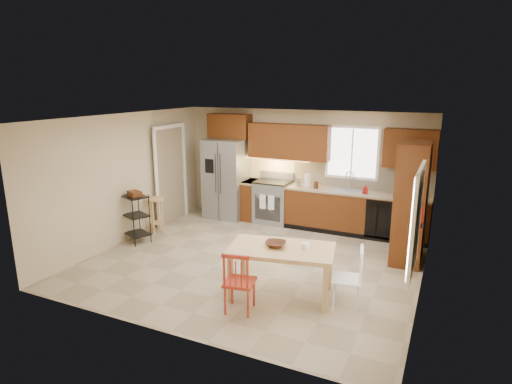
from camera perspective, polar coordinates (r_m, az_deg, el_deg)
The scene contains 33 objects.
floor at distance 7.64m, azimuth -0.28°, elevation -9.18°, with size 5.50×5.50×0.00m, color tan.
ceiling at distance 7.04m, azimuth -0.31°, elevation 9.86°, with size 5.50×5.00×0.02m, color silver.
wall_back at distance 9.51m, azimuth 6.12°, elevation 3.31°, with size 5.50×0.02×2.50m, color #CCB793.
wall_front at distance 5.18m, azimuth -12.17°, elevation -6.24°, with size 5.50×0.02×2.50m, color #CCB793.
wall_left at distance 8.74m, azimuth -16.86°, elevation 1.81°, with size 0.02×5.00×2.50m, color #CCB793.
wall_right at distance 6.60m, azimuth 21.89°, elevation -2.52°, with size 0.02×5.00×2.50m, color #CCB793.
refrigerator at distance 9.91m, azimuth -3.98°, elevation 1.80°, with size 0.92×0.75×1.82m, color gray.
range_stove at distance 9.59m, azimuth 2.28°, elevation -1.37°, with size 0.76×0.63×0.92m, color gray.
base_cabinet_narrow at distance 9.82m, azimuth -0.65°, elevation -1.05°, with size 0.30×0.60×0.90m, color #592D10.
base_cabinet_run at distance 9.09m, azimuth 13.10°, elevation -2.68°, with size 2.92×0.60×0.90m, color #592D10.
dishwasher at distance 8.73m, azimuth 16.29°, elevation -3.60°, with size 0.60×0.02×0.78m, color black.
backsplash at distance 9.19m, azimuth 13.72°, elevation 2.13°, with size 2.92×0.03×0.55m, color beige.
upper_over_fridge at distance 9.90m, azimuth -3.54°, elevation 8.77°, with size 1.00×0.35×0.55m, color #5A2F0F.
upper_left_block at distance 9.34m, azimuth 4.41°, elevation 6.73°, with size 1.80×0.35×0.75m, color #5A2F0F.
upper_right_block at distance 8.79m, azimuth 19.92°, elevation 5.46°, with size 1.00×0.35×0.75m, color #5A2F0F.
window_back at distance 9.13m, azimuth 12.72°, elevation 5.15°, with size 1.12×0.04×1.12m, color white.
sink at distance 9.02m, azimuth 12.06°, elevation -0.05°, with size 0.62×0.46×0.16m, color gray.
undercab_glow at distance 9.48m, azimuth 2.60°, elevation 4.45°, with size 1.60×0.30×0.01m, color #FFBF66.
soap_bottle at distance 8.82m, azimuth 14.36°, elevation 0.40°, with size 0.09×0.09×0.19m, color #B90E0C.
paper_towel at distance 9.15m, azimuth 6.86°, elevation 1.52°, with size 0.12×0.12×0.28m, color white.
canister_steel at distance 9.22m, azimuth 5.67°, elevation 1.33°, with size 0.11×0.11×0.18m, color gray.
canister_wood at distance 9.08m, azimuth 7.99°, elevation 0.93°, with size 0.10×0.10×0.14m, color #4D2814.
pantry at distance 7.83m, azimuth 19.97°, elevation -1.35°, with size 0.50×0.95×2.10m, color #592D10.
fire_extinguisher at distance 6.79m, azimuth 20.85°, elevation -3.29°, with size 0.12×0.12×0.36m, color #B90E0C.
window_right at distance 5.44m, azimuth 20.61°, elevation -3.63°, with size 0.04×1.02×1.32m, color white.
doorway at distance 9.71m, azimuth -11.37°, elevation 2.15°, with size 0.04×0.95×2.10m, color #8C7A59.
dining_table at distance 6.36m, azimuth 3.38°, elevation -10.60°, with size 1.50×0.85×0.73m, color tan, non-canonical shape.
chair_red at distance 5.92m, azimuth -2.20°, elevation -11.75°, with size 0.41×0.41×0.88m, color #B22C1B, non-canonical shape.
chair_white at distance 6.13m, azimuth 12.01°, elevation -11.14°, with size 0.41×0.41×0.88m, color white, non-canonical shape.
table_bowl at distance 6.25m, azimuth 2.62°, elevation -7.33°, with size 0.30×0.30×0.07m, color #4D2814.
table_jar at distance 6.18m, azimuth 6.61°, elevation -7.36°, with size 0.11×0.11×0.12m, color white.
bar_stool at distance 9.18m, azimuth -13.19°, elevation -3.03°, with size 0.36×0.36×0.75m, color tan, non-canonical shape.
utility_cart at distance 8.70m, azimuth -15.66°, elevation -3.35°, with size 0.49×0.38×0.98m, color black, non-canonical shape.
Camera 1 is at (2.98, -6.35, 3.03)m, focal length 30.00 mm.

